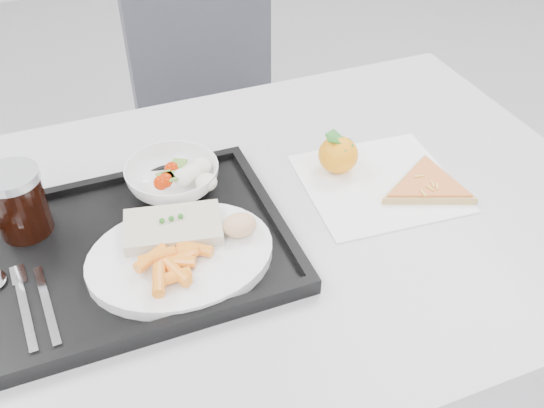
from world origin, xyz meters
name	(u,v)px	position (x,y,z in m)	size (l,w,h in m)	color
table	(249,248)	(0.00, 0.30, 0.68)	(1.20, 0.80, 0.75)	silver
chair	(217,102)	(0.16, 1.02, 0.54)	(0.48, 0.48, 0.93)	#3B3B43
tray	(134,249)	(-0.18, 0.29, 0.76)	(0.45, 0.35, 0.03)	black
dinner_plate	(181,256)	(-0.13, 0.23, 0.77)	(0.27, 0.27, 0.02)	white
fish_fillet	(173,227)	(-0.12, 0.28, 0.79)	(0.16, 0.11, 0.03)	beige
bread_roll	(240,225)	(-0.03, 0.24, 0.80)	(0.06, 0.06, 0.03)	#E7C583
salad_bowl	(173,178)	(-0.09, 0.40, 0.79)	(0.15, 0.15, 0.05)	white
cola_glass	(19,201)	(-0.33, 0.38, 0.82)	(0.08, 0.08, 0.11)	black
cutlery	(21,295)	(-0.35, 0.24, 0.77)	(0.09, 0.17, 0.01)	silver
napkin	(378,183)	(0.24, 0.30, 0.75)	(0.27, 0.26, 0.00)	white
tangerine	(338,154)	(0.19, 0.36, 0.79)	(0.07, 0.07, 0.07)	orange
pizza_slice	(428,185)	(0.31, 0.26, 0.76)	(0.20, 0.20, 0.02)	#DDAE60
carrot_pile	(172,263)	(-0.14, 0.20, 0.80)	(0.12, 0.10, 0.02)	orange
salad_contents	(186,176)	(-0.08, 0.38, 0.80)	(0.10, 0.09, 0.03)	#B42100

